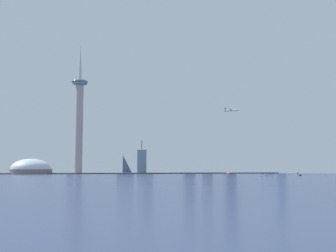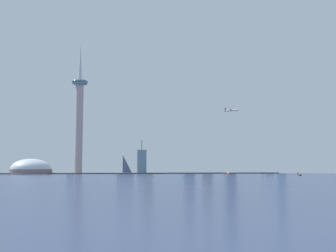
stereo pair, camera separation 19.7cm
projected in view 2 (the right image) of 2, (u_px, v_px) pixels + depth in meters
The scene contains 24 objects.
ground_plane at pixel (248, 180), 499.22m from camera, with size 6000.00×6000.00×0.00m, color navy.
waterfront_pier at pixel (170, 173), 972.36m from camera, with size 838.89×43.98×2.35m, color #464C4C.
observation_tower at pixel (79, 113), 953.03m from camera, with size 37.35×37.35×301.79m.
stadium_dome at pixel (31, 170), 917.59m from camera, with size 91.60×91.60×45.89m.
skyscraper_0 at pixel (230, 140), 1023.00m from camera, with size 23.32×19.75×168.50m.
skyscraper_1 at pixel (72, 156), 1026.76m from camera, with size 24.90×23.56×83.56m.
skyscraper_2 at pixel (267, 164), 1048.74m from camera, with size 24.50×26.57×57.05m.
skyscraper_3 at pixel (190, 148), 1085.96m from camera, with size 21.98×22.14×128.59m.
skyscraper_4 at pixel (189, 155), 1019.77m from camera, with size 25.83×24.68×106.58m.
skyscraper_5 at pixel (226, 150), 1091.47m from camera, with size 13.81×20.90×118.79m.
skyscraper_6 at pixel (128, 160), 1008.02m from camera, with size 26.66×13.48×72.99m.
skyscraper_7 at pixel (142, 162), 955.77m from camera, with size 20.54×12.27×76.52m.
skyscraper_8 at pixel (207, 152), 1062.50m from camera, with size 20.29×24.80×112.63m.
skyscraper_9 at pixel (262, 163), 1106.61m from camera, with size 16.69×12.20×57.08m.
skyscraper_10 at pixel (148, 149), 1033.83m from camera, with size 24.45×13.57×129.06m.
skyscraper_11 at pixel (279, 144), 1087.34m from camera, with size 25.23×14.37×150.97m.
skyscraper_12 at pixel (120, 157), 1044.32m from camera, with size 16.71×13.05×80.30m.
boat_0 at pixel (229, 174), 879.83m from camera, with size 15.83×10.32×8.95m.
boat_1 at pixel (300, 175), 751.14m from camera, with size 9.82×13.86×4.25m.
boat_3 at pixel (298, 173), 899.87m from camera, with size 5.57×8.33×4.47m.
channel_buoy_0 at pixel (326, 175), 707.07m from camera, with size 1.37×1.37×2.50m, color #E54C19.
channel_buoy_1 at pixel (196, 174), 814.63m from camera, with size 1.00×1.00×2.69m, color #E54C19.
channel_buoy_2 at pixel (266, 174), 819.83m from camera, with size 1.02×1.02×2.32m, color green.
airplane at pixel (232, 110), 967.78m from camera, with size 30.27×26.02×8.87m.
Camera 2 is at (-189.44, -476.03, 15.79)m, focal length 44.52 mm.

